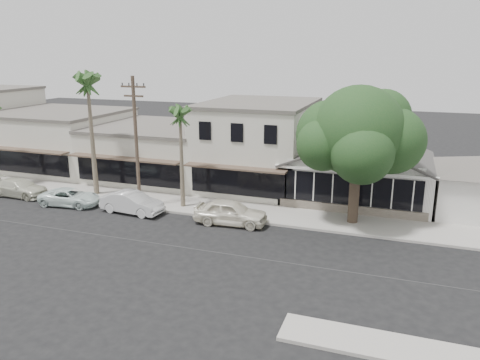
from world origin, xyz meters
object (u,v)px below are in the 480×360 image
at_px(car_3, 19,188).
at_px(shade_tree, 357,134).
at_px(car_1, 132,203).
at_px(car_2, 70,197).
at_px(utility_pole, 136,140).
at_px(car_0, 231,212).

height_order(car_3, shade_tree, shade_tree).
distance_m(car_1, shade_tree, 15.31).
xyz_separation_m(car_1, car_2, (-5.00, -0.04, -0.13)).
relative_size(utility_pole, car_2, 2.10).
bearing_deg(car_1, car_0, -83.61).
height_order(utility_pole, car_0, utility_pole).
xyz_separation_m(car_3, shade_tree, (24.18, 2.54, 5.04)).
height_order(utility_pole, car_1, utility_pole).
xyz_separation_m(car_2, car_3, (-5.02, 0.51, 0.06)).
distance_m(utility_pole, car_3, 10.80).
height_order(car_1, car_3, car_1).
bearing_deg(car_3, car_1, -92.43).
height_order(car_1, shade_tree, shade_tree).
xyz_separation_m(car_2, shade_tree, (19.16, 3.05, 5.10)).
height_order(utility_pole, car_3, utility_pole).
height_order(utility_pole, shade_tree, utility_pole).
distance_m(car_0, car_1, 6.99).
relative_size(utility_pole, shade_tree, 1.04).
bearing_deg(shade_tree, utility_pole, -172.30).
bearing_deg(car_0, utility_pole, 79.27).
bearing_deg(shade_tree, car_3, -173.99).
bearing_deg(car_2, utility_pole, -83.38).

